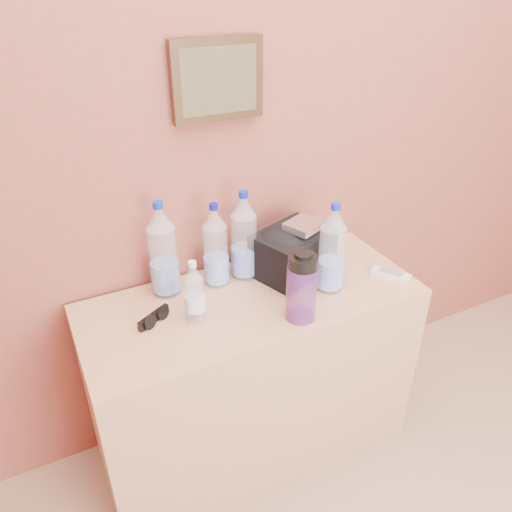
% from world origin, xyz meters
% --- Properties ---
extents(picture_frame, '(0.30, 0.03, 0.25)m').
position_xyz_m(picture_frame, '(-0.26, 1.98, 1.40)').
color(picture_frame, '#382311').
rests_on(picture_frame, room_shell).
extents(dresser, '(1.16, 0.48, 0.73)m').
position_xyz_m(dresser, '(-0.26, 1.74, 0.36)').
color(dresser, '#B57E54').
rests_on(dresser, ground).
extents(pet_large_a, '(0.09, 0.09, 0.34)m').
position_xyz_m(pet_large_a, '(-0.51, 1.90, 0.88)').
color(pet_large_a, white).
rests_on(pet_large_a, dresser).
extents(pet_large_b, '(0.09, 0.09, 0.33)m').
position_xyz_m(pet_large_b, '(-0.22, 1.88, 0.87)').
color(pet_large_b, silver).
rests_on(pet_large_b, dresser).
extents(pet_large_c, '(0.08, 0.08, 0.31)m').
position_xyz_m(pet_large_c, '(-0.33, 1.88, 0.86)').
color(pet_large_c, silver).
rests_on(pet_large_c, dresser).
extents(pet_large_d, '(0.09, 0.09, 0.33)m').
position_xyz_m(pet_large_d, '(0.01, 1.67, 0.87)').
color(pet_large_d, silver).
rests_on(pet_large_d, dresser).
extents(pet_small, '(0.06, 0.06, 0.21)m').
position_xyz_m(pet_small, '(-0.47, 1.71, 0.82)').
color(pet_small, silver).
rests_on(pet_small, dresser).
extents(nalgene_bottle, '(0.10, 0.10, 0.24)m').
position_xyz_m(nalgene_bottle, '(-0.17, 1.57, 0.84)').
color(nalgene_bottle, '#6C3189').
rests_on(nalgene_bottle, dresser).
extents(sunglasses, '(0.13, 0.10, 0.03)m').
position_xyz_m(sunglasses, '(-0.60, 1.76, 0.74)').
color(sunglasses, black).
rests_on(sunglasses, dresser).
extents(ac_remote, '(0.12, 0.14, 0.02)m').
position_xyz_m(ac_remote, '(0.25, 1.63, 0.74)').
color(ac_remote, silver).
rests_on(ac_remote, dresser).
extents(toiletry_bag, '(0.32, 0.28, 0.18)m').
position_xyz_m(toiletry_bag, '(-0.05, 1.82, 0.82)').
color(toiletry_bag, black).
rests_on(toiletry_bag, dresser).
extents(foil_packet, '(0.15, 0.14, 0.03)m').
position_xyz_m(foil_packet, '(-0.03, 1.80, 0.92)').
color(foil_packet, white).
rests_on(foil_packet, toiletry_bag).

